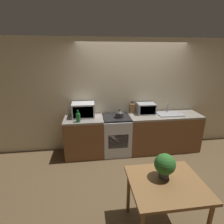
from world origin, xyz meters
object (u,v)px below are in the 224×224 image
(dining_table, at_px, (166,189))
(toaster_oven, at_px, (146,108))
(stove_range, at_px, (116,135))
(bottle, at_px, (78,117))
(kettle, at_px, (119,114))
(microwave, at_px, (83,110))

(dining_table, bearing_deg, toaster_oven, 78.85)
(toaster_oven, xyz_separation_m, dining_table, (-0.42, -2.16, -0.36))
(toaster_oven, bearing_deg, stove_range, -169.40)
(toaster_oven, bearing_deg, dining_table, -101.15)
(bottle, height_order, toaster_oven, bottle)
(stove_range, bearing_deg, toaster_oven, 10.60)
(stove_range, xyz_separation_m, dining_table, (0.30, -2.02, 0.21))
(stove_range, bearing_deg, kettle, -36.73)
(kettle, height_order, dining_table, kettle)
(stove_range, xyz_separation_m, kettle, (0.06, -0.05, 0.53))
(kettle, xyz_separation_m, microwave, (-0.79, 0.15, 0.08))
(stove_range, xyz_separation_m, bottle, (-0.84, -0.21, 0.55))
(stove_range, height_order, microwave, microwave)
(kettle, relative_size, microwave, 0.39)
(microwave, xyz_separation_m, toaster_oven, (1.46, 0.04, -0.04))
(kettle, distance_m, toaster_oven, 0.69)
(dining_table, bearing_deg, stove_range, 98.56)
(bottle, xyz_separation_m, toaster_oven, (1.56, 0.34, 0.02))
(microwave, distance_m, toaster_oven, 1.46)
(stove_range, distance_m, kettle, 0.54)
(bottle, bearing_deg, toaster_oven, 12.42)
(kettle, height_order, toaster_oven, toaster_oven)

